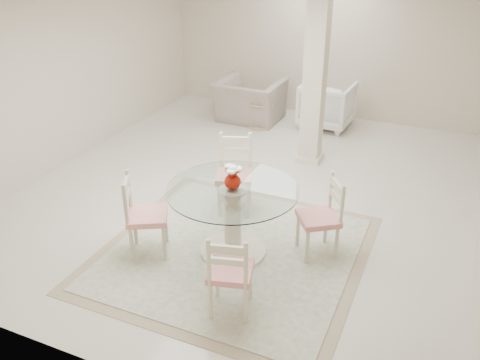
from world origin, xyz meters
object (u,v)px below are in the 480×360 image
at_px(recliner_taupe, 249,101).
at_px(dining_chair_east, 325,212).
at_px(dining_chair_south, 229,269).
at_px(column, 315,77).
at_px(red_vase, 233,178).
at_px(dining_chair_west, 140,210).
at_px(dining_table, 233,221).
at_px(armchair_white, 327,104).
at_px(side_table, 261,116).
at_px(dining_chair_north, 235,168).

bearing_deg(recliner_taupe, dining_chair_east, 124.89).
bearing_deg(dining_chair_south, recliner_taupe, -84.46).
height_order(dining_chair_east, dining_chair_south, dining_chair_east).
xyz_separation_m(column, recliner_taupe, (-1.59, 1.30, -0.96)).
distance_m(dining_chair_east, dining_chair_south, 1.45).
relative_size(column, red_vase, 9.71).
xyz_separation_m(dining_chair_east, dining_chair_west, (-1.86, -0.82, 0.02)).
height_order(dining_table, red_vase, red_vase).
xyz_separation_m(dining_chair_south, armchair_white, (-0.49, 5.35, -0.12)).
xyz_separation_m(dining_table, dining_chair_east, (0.93, 0.41, 0.12)).
height_order(dining_chair_east, dining_chair_west, dining_chair_west).
relative_size(dining_chair_west, side_table, 2.25).
bearing_deg(dining_chair_north, dining_chair_south, -86.97).
distance_m(red_vase, dining_chair_north, 1.09).
bearing_deg(side_table, armchair_white, 26.91).
height_order(column, dining_chair_east, column).
xyz_separation_m(dining_table, dining_chair_south, (0.39, -0.94, 0.11)).
relative_size(dining_chair_north, side_table, 2.34).
distance_m(dining_table, armchair_white, 4.41).
bearing_deg(side_table, dining_chair_east, -58.49).
bearing_deg(armchair_white, column, 98.86).
relative_size(red_vase, recliner_taupe, 0.23).
height_order(column, dining_chair_south, column).
bearing_deg(dining_chair_south, dining_chair_west, -36.97).
xyz_separation_m(dining_chair_east, armchair_white, (-1.03, 4.00, -0.13)).
bearing_deg(red_vase, column, 88.66).
bearing_deg(dining_chair_south, dining_table, -82.55).
bearing_deg(dining_chair_east, dining_chair_south, -56.73).
height_order(dining_chair_west, dining_chair_south, dining_chair_west).
xyz_separation_m(armchair_white, side_table, (-1.08, -0.55, -0.19)).
xyz_separation_m(dining_chair_north, side_table, (-0.78, 2.92, -0.37)).
xyz_separation_m(dining_chair_north, recliner_taupe, (-1.12, 3.18, -0.21)).
distance_m(column, dining_chair_north, 2.08).
distance_m(column, dining_chair_west, 3.47).
bearing_deg(column, dining_chair_east, -70.34).
xyz_separation_m(column, dining_chair_west, (-1.00, -3.23, -0.78)).
relative_size(dining_table, recliner_taupe, 1.22).
bearing_deg(column, armchair_white, 95.97).
height_order(dining_table, dining_chair_north, dining_chair_north).
relative_size(red_vase, side_table, 0.58).
bearing_deg(side_table, red_vase, -72.94).
bearing_deg(dining_table, dining_chair_east, 23.92).
bearing_deg(dining_chair_west, side_table, -25.44).
bearing_deg(dining_chair_south, armchair_white, -99.94).
height_order(dining_chair_east, armchair_white, dining_chair_east).
height_order(red_vase, dining_chair_south, red_vase).
xyz_separation_m(red_vase, dining_chair_west, (-0.94, -0.41, -0.40)).
distance_m(dining_chair_west, armchair_white, 4.89).
relative_size(column, side_table, 5.60).
distance_m(column, side_table, 1.97).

